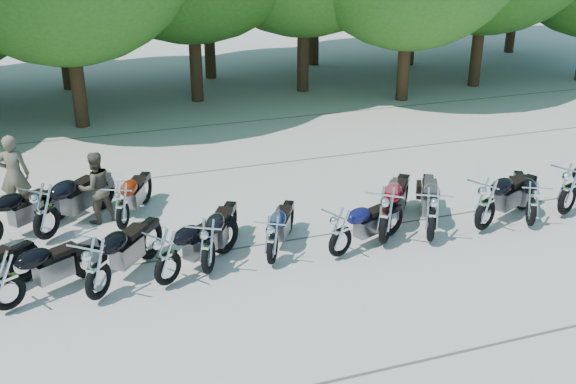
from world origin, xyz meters
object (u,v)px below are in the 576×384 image
object	(u,v)px
motorcycle_1	(6,280)
motorcycle_8	(432,213)
motorcycle_3	(167,256)
motorcycle_5	(272,239)
motorcycle_11	(569,188)
rider_0	(14,175)
motorcycle_6	(341,231)
motorcycle_7	(386,214)
motorcycle_2	(97,267)
rider_1	(96,187)
motorcycle_4	(208,245)
motorcycle_14	(122,205)
motorcycle_13	(45,210)
motorcycle_10	(532,203)
motorcycle_9	(486,203)

from	to	relation	value
motorcycle_1	motorcycle_8	size ratio (longest dim) A/B	0.93
motorcycle_3	motorcycle_8	distance (m)	5.40
motorcycle_5	motorcycle_11	distance (m)	6.89
rider_0	motorcycle_6	bearing A→B (deg)	152.60
motorcycle_6	motorcycle_7	bearing A→B (deg)	-101.34
motorcycle_2	rider_1	bearing A→B (deg)	-55.23
motorcycle_5	motorcycle_7	size ratio (longest dim) A/B	0.81
motorcycle_6	motorcycle_11	size ratio (longest dim) A/B	0.85
motorcycle_6	rider_1	bearing A→B (deg)	29.64
motorcycle_3	motorcycle_4	bearing A→B (deg)	-113.57
motorcycle_5	motorcycle_14	bearing A→B (deg)	-13.59
motorcycle_13	motorcycle_14	xyz separation A→B (m)	(1.53, -0.01, -0.11)
motorcycle_7	motorcycle_10	world-z (taller)	motorcycle_7
motorcycle_4	motorcycle_13	bearing A→B (deg)	-12.31
motorcycle_2	rider_0	xyz separation A→B (m)	(-1.43, 4.45, 0.25)
motorcycle_2	motorcycle_6	xyz separation A→B (m)	(4.60, 0.08, -0.08)
motorcycle_10	motorcycle_11	distance (m)	1.13
motorcycle_2	motorcycle_10	distance (m)	9.04
motorcycle_6	motorcycle_13	world-z (taller)	motorcycle_13
motorcycle_6	rider_1	size ratio (longest dim) A/B	1.31
motorcycle_1	motorcycle_9	size ratio (longest dim) A/B	0.92
motorcycle_3	rider_1	world-z (taller)	rider_1
motorcycle_13	motorcycle_7	bearing A→B (deg)	-158.53
motorcycle_5	rider_0	xyz separation A→B (m)	(-4.68, 4.21, 0.35)
motorcycle_9	rider_0	world-z (taller)	rider_0
motorcycle_1	motorcycle_14	xyz separation A→B (m)	(2.19, 2.57, -0.02)
motorcycle_3	motorcycle_8	bearing A→B (deg)	-126.46
motorcycle_11	motorcycle_1	bearing A→B (deg)	66.69
motorcycle_4	rider_1	bearing A→B (deg)	-32.02
motorcycle_10	rider_0	world-z (taller)	rider_0
rider_1	rider_0	bearing A→B (deg)	-50.08
motorcycle_1	motorcycle_3	bearing A→B (deg)	-120.46
motorcycle_6	rider_1	xyz separation A→B (m)	(-4.35, 3.33, 0.21)
motorcycle_1	rider_0	xyz separation A→B (m)	(0.05, 4.31, 0.30)
motorcycle_1	motorcycle_9	world-z (taller)	motorcycle_9
motorcycle_3	motorcycle_8	size ratio (longest dim) A/B	0.94
motorcycle_6	motorcycle_7	size ratio (longest dim) A/B	0.84
motorcycle_9	motorcycle_14	bearing A→B (deg)	45.71
motorcycle_4	motorcycle_11	distance (m)	8.13
motorcycle_4	rider_1	distance (m)	3.60
motorcycle_11	rider_0	bearing A→B (deg)	46.20
motorcycle_5	motorcycle_8	distance (m)	3.37
motorcycle_2	motorcycle_7	bearing A→B (deg)	-138.04
motorcycle_3	motorcycle_11	size ratio (longest dim) A/B	0.91
rider_0	rider_1	distance (m)	1.98
motorcycle_4	rider_1	size ratio (longest dim) A/B	1.40
motorcycle_9	rider_1	size ratio (longest dim) A/B	1.50
motorcycle_7	motorcycle_10	xyz separation A→B (m)	(3.35, -0.25, -0.13)
motorcycle_5	rider_1	size ratio (longest dim) A/B	1.27
rider_1	motorcycle_9	bearing A→B (deg)	139.16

